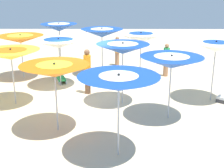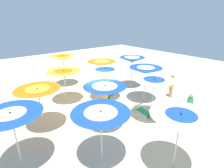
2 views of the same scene
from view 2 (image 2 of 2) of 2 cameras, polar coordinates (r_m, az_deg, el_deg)
name	(u,v)px [view 2 (image 2 of 2)]	position (r m, az deg, el deg)	size (l,w,h in m)	color
ground	(100,112)	(10.57, -4.02, -8.96)	(39.12, 39.12, 0.04)	beige
beach_umbrella_0	(11,118)	(6.88, -29.91, -9.70)	(2.09, 2.09, 2.30)	#B2B2B7
beach_umbrella_1	(101,117)	(6.20, -3.64, -10.63)	(2.08, 2.08, 2.24)	#B2B2B7
beach_umbrella_2	(180,119)	(6.15, 21.33, -10.68)	(1.98, 1.98, 2.40)	#B2B2B7
beach_umbrella_3	(38,92)	(8.86, -22.94, -2.54)	(2.08, 2.08, 2.21)	#B2B2B7
beach_umbrella_4	(105,90)	(7.97, -2.32, -1.85)	(1.97, 1.97, 2.39)	#B2B2B7
beach_umbrella_5	(154,83)	(9.04, 13.44, 0.27)	(2.04, 2.04, 2.41)	#B2B2B7
beach_umbrella_6	(64,74)	(11.37, -15.43, 3.28)	(2.13, 2.13, 2.18)	#B2B2B7
beach_umbrella_7	(105,72)	(11.30, -2.25, 3.91)	(2.18, 2.18, 2.19)	#B2B2B7
beach_umbrella_8	(146,70)	(11.19, 10.86, 4.38)	(2.06, 2.06, 2.38)	#B2B2B7
beach_umbrella_9	(63,58)	(14.24, -15.72, 8.16)	(1.97, 1.97, 2.54)	#B2B2B7
beach_umbrella_10	(102,63)	(13.55, -3.41, 6.69)	(2.17, 2.17, 2.16)	#B2B2B7
beach_umbrella_11	(132,60)	(13.46, 6.56, 7.87)	(1.91, 1.91, 2.49)	#B2B2B7
lounger_1	(112,93)	(12.42, 0.10, -3.05)	(0.76, 1.33, 0.56)	silver
lounger_2	(143,111)	(10.32, 10.06, -8.69)	(1.22, 0.52, 0.51)	silver
beachgoer_0	(171,86)	(12.67, 18.74, -0.51)	(0.30, 0.30, 1.64)	#A3704C
beachgoer_1	(105,96)	(10.08, -2.14, -3.90)	(0.30, 0.30, 1.90)	brown
beachgoer_2	(189,108)	(9.91, 23.76, -7.23)	(0.30, 0.30, 1.64)	#A3704C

